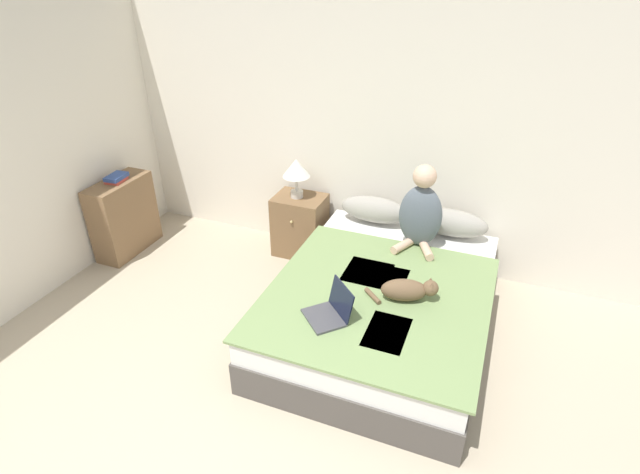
{
  "coord_description": "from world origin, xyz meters",
  "views": [
    {
      "loc": [
        1.11,
        -1.0,
        2.68
      ],
      "look_at": [
        -0.08,
        1.99,
        0.83
      ],
      "focal_mm": 28.0,
      "sensor_mm": 36.0,
      "label": 1
    }
  ],
  "objects_px": {
    "cat_tabby": "(408,290)",
    "bed": "(382,306)",
    "pillow_near": "(375,210)",
    "person_sitting": "(421,212)",
    "pillow_far": "(451,223)",
    "book_stack_top": "(116,178)",
    "laptop_open": "(330,311)",
    "table_lamp": "(296,170)",
    "nightstand": "(300,225)",
    "bookshelf": "(124,216)"
  },
  "relations": [
    {
      "from": "person_sitting",
      "to": "bed",
      "type": "bearing_deg",
      "value": -100.52
    },
    {
      "from": "laptop_open",
      "to": "bed",
      "type": "bearing_deg",
      "value": 111.21
    },
    {
      "from": "person_sitting",
      "to": "cat_tabby",
      "type": "height_order",
      "value": "person_sitting"
    },
    {
      "from": "bed",
      "to": "book_stack_top",
      "type": "distance_m",
      "value": 2.8
    },
    {
      "from": "pillow_near",
      "to": "nightstand",
      "type": "bearing_deg",
      "value": -176.44
    },
    {
      "from": "pillow_near",
      "to": "nightstand",
      "type": "height_order",
      "value": "pillow_near"
    },
    {
      "from": "laptop_open",
      "to": "table_lamp",
      "type": "height_order",
      "value": "table_lamp"
    },
    {
      "from": "pillow_near",
      "to": "person_sitting",
      "type": "bearing_deg",
      "value": -30.61
    },
    {
      "from": "bed",
      "to": "bookshelf",
      "type": "bearing_deg",
      "value": 174.46
    },
    {
      "from": "pillow_near",
      "to": "person_sitting",
      "type": "relative_size",
      "value": 0.88
    },
    {
      "from": "person_sitting",
      "to": "book_stack_top",
      "type": "distance_m",
      "value": 2.88
    },
    {
      "from": "cat_tabby",
      "to": "laptop_open",
      "type": "bearing_deg",
      "value": -156.35
    },
    {
      "from": "table_lamp",
      "to": "bookshelf",
      "type": "distance_m",
      "value": 1.81
    },
    {
      "from": "table_lamp",
      "to": "pillow_far",
      "type": "bearing_deg",
      "value": 1.84
    },
    {
      "from": "bed",
      "to": "pillow_far",
      "type": "relative_size",
      "value": 3.31
    },
    {
      "from": "pillow_far",
      "to": "bookshelf",
      "type": "height_order",
      "value": "bookshelf"
    },
    {
      "from": "pillow_near",
      "to": "pillow_far",
      "type": "bearing_deg",
      "value": 0.0
    },
    {
      "from": "nightstand",
      "to": "cat_tabby",
      "type": "bearing_deg",
      "value": -38.45
    },
    {
      "from": "bed",
      "to": "laptop_open",
      "type": "relative_size",
      "value": 5.31
    },
    {
      "from": "nightstand",
      "to": "pillow_far",
      "type": "bearing_deg",
      "value": 1.83
    },
    {
      "from": "book_stack_top",
      "to": "person_sitting",
      "type": "bearing_deg",
      "value": 7.32
    },
    {
      "from": "pillow_far",
      "to": "cat_tabby",
      "type": "bearing_deg",
      "value": -97.25
    },
    {
      "from": "laptop_open",
      "to": "nightstand",
      "type": "xyz_separation_m",
      "value": [
        -0.85,
        1.43,
        -0.22
      ]
    },
    {
      "from": "pillow_near",
      "to": "cat_tabby",
      "type": "relative_size",
      "value": 1.22
    },
    {
      "from": "cat_tabby",
      "to": "book_stack_top",
      "type": "relative_size",
      "value": 2.32
    },
    {
      "from": "pillow_near",
      "to": "cat_tabby",
      "type": "bearing_deg",
      "value": -62.5
    },
    {
      "from": "table_lamp",
      "to": "person_sitting",
      "type": "bearing_deg",
      "value": -10.56
    },
    {
      "from": "pillow_near",
      "to": "pillow_far",
      "type": "distance_m",
      "value": 0.7
    },
    {
      "from": "laptop_open",
      "to": "nightstand",
      "type": "bearing_deg",
      "value": 164.88
    },
    {
      "from": "pillow_far",
      "to": "bookshelf",
      "type": "distance_m",
      "value": 3.16
    },
    {
      "from": "nightstand",
      "to": "table_lamp",
      "type": "distance_m",
      "value": 0.59
    },
    {
      "from": "pillow_near",
      "to": "book_stack_top",
      "type": "relative_size",
      "value": 2.82
    },
    {
      "from": "person_sitting",
      "to": "book_stack_top",
      "type": "bearing_deg",
      "value": -172.68
    },
    {
      "from": "laptop_open",
      "to": "person_sitting",
      "type": "bearing_deg",
      "value": 117.58
    },
    {
      "from": "laptop_open",
      "to": "bookshelf",
      "type": "height_order",
      "value": "bookshelf"
    },
    {
      "from": "bookshelf",
      "to": "pillow_near",
      "type": "bearing_deg",
      "value": 15.15
    },
    {
      "from": "pillow_far",
      "to": "person_sitting",
      "type": "xyz_separation_m",
      "value": [
        -0.23,
        -0.28,
        0.19
      ]
    },
    {
      "from": "pillow_near",
      "to": "pillow_far",
      "type": "relative_size",
      "value": 1.0
    },
    {
      "from": "pillow_near",
      "to": "laptop_open",
      "type": "distance_m",
      "value": 1.48
    },
    {
      "from": "bed",
      "to": "table_lamp",
      "type": "relative_size",
      "value": 5.5
    },
    {
      "from": "person_sitting",
      "to": "bookshelf",
      "type": "relative_size",
      "value": 0.96
    },
    {
      "from": "laptop_open",
      "to": "table_lamp",
      "type": "relative_size",
      "value": 1.03
    },
    {
      "from": "nightstand",
      "to": "bookshelf",
      "type": "bearing_deg",
      "value": -159.99
    },
    {
      "from": "cat_tabby",
      "to": "bed",
      "type": "bearing_deg",
      "value": 124.16
    },
    {
      "from": "bed",
      "to": "bookshelf",
      "type": "distance_m",
      "value": 2.76
    },
    {
      "from": "bookshelf",
      "to": "nightstand",
      "type": "bearing_deg",
      "value": 20.01
    },
    {
      "from": "cat_tabby",
      "to": "book_stack_top",
      "type": "distance_m",
      "value": 2.99
    },
    {
      "from": "pillow_far",
      "to": "book_stack_top",
      "type": "relative_size",
      "value": 2.82
    },
    {
      "from": "pillow_far",
      "to": "cat_tabby",
      "type": "xyz_separation_m",
      "value": [
        -0.14,
        -1.08,
        -0.03
      ]
    },
    {
      "from": "nightstand",
      "to": "laptop_open",
      "type": "bearing_deg",
      "value": -59.23
    }
  ]
}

